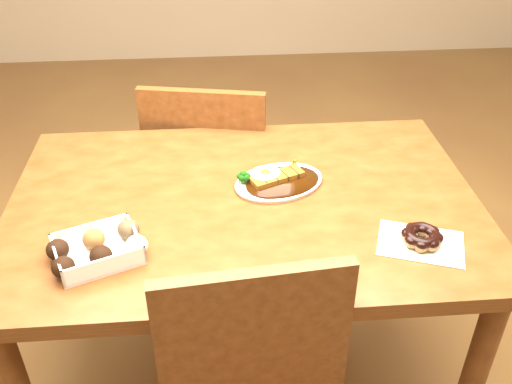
{
  "coord_description": "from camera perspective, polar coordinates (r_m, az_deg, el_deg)",
  "views": [
    {
      "loc": [
        -0.07,
        -1.2,
        1.58
      ],
      "look_at": [
        0.03,
        -0.06,
        0.81
      ],
      "focal_mm": 40.0,
      "sensor_mm": 36.0,
      "label": 1
    }
  ],
  "objects": [
    {
      "name": "katsu_curry_plate",
      "position": [
        1.51,
        2.12,
        1.19
      ],
      "size": [
        0.28,
        0.24,
        0.05
      ],
      "rotation": [
        0.0,
        0.0,
        0.35
      ],
      "color": "white",
      "rests_on": "table"
    },
    {
      "name": "chair_far",
      "position": [
        2.06,
        -4.33,
        1.48
      ],
      "size": [
        0.49,
        0.49,
        0.87
      ],
      "rotation": [
        0.0,
        0.0,
        2.94
      ],
      "color": "#4D290F",
      "rests_on": "ground"
    },
    {
      "name": "donut_box",
      "position": [
        1.31,
        -15.56,
        -5.46
      ],
      "size": [
        0.22,
        0.2,
        0.05
      ],
      "rotation": [
        0.0,
        0.0,
        0.38
      ],
      "color": "white",
      "rests_on": "table"
    },
    {
      "name": "pon_de_ring",
      "position": [
        1.36,
        16.25,
        -4.37
      ],
      "size": [
        0.23,
        0.19,
        0.04
      ],
      "rotation": [
        0.0,
        0.0,
        -0.34
      ],
      "color": "silver",
      "rests_on": "table"
    },
    {
      "name": "table",
      "position": [
        1.52,
        -1.13,
        -3.76
      ],
      "size": [
        1.2,
        0.8,
        0.75
      ],
      "color": "#4D290F",
      "rests_on": "ground"
    }
  ]
}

